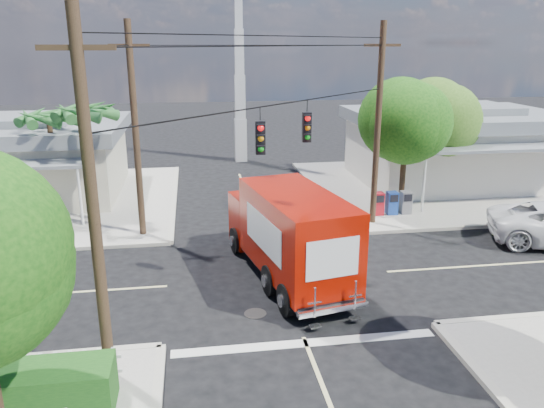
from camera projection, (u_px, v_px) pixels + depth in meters
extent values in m
plane|color=black|center=(280.00, 279.00, 18.96)|extent=(120.00, 120.00, 0.00)
cube|color=#A5A095|center=(435.00, 186.00, 30.93)|extent=(14.00, 14.00, 0.14)
cube|color=#BAB5A5|center=(318.00, 191.00, 29.92)|extent=(0.25, 14.00, 0.14)
cube|color=#BAB5A5|center=(502.00, 225.00, 24.31)|extent=(14.00, 0.25, 0.14)
cube|color=#A5A095|center=(39.00, 203.00, 27.76)|extent=(14.00, 14.00, 0.14)
cube|color=#BAB5A5|center=(174.00, 197.00, 28.77)|extent=(0.25, 14.00, 0.14)
cube|color=beige|center=(250.00, 200.00, 28.42)|extent=(0.12, 12.00, 0.01)
cube|color=beige|center=(536.00, 262.00, 20.41)|extent=(12.00, 0.12, 0.01)
cube|color=silver|center=(306.00, 343.00, 14.90)|extent=(7.50, 0.40, 0.01)
cube|color=silver|center=(454.00, 152.00, 31.58)|extent=(11.00, 8.00, 3.40)
cube|color=slate|center=(457.00, 118.00, 30.98)|extent=(11.80, 8.80, 0.70)
cube|color=slate|center=(458.00, 109.00, 30.84)|extent=(6.05, 4.40, 0.50)
cube|color=slate|center=(502.00, 148.00, 26.60)|extent=(9.90, 1.80, 0.15)
cylinder|color=silver|center=(424.00, 183.00, 25.63)|extent=(0.12, 0.12, 2.90)
cube|color=beige|center=(23.00, 166.00, 28.55)|extent=(10.00, 8.00, 3.20)
cube|color=slate|center=(18.00, 130.00, 27.98)|extent=(10.80, 8.80, 0.70)
cube|color=slate|center=(16.00, 120.00, 27.83)|extent=(5.50, 4.40, 0.50)
cylinder|color=silver|center=(80.00, 196.00, 23.81)|extent=(0.12, 0.12, 2.70)
cube|color=silver|center=(241.00, 140.00, 37.51)|extent=(0.80, 0.80, 3.00)
cube|color=silver|center=(240.00, 97.00, 36.64)|extent=(0.70, 0.70, 3.00)
cube|color=silver|center=(239.00, 52.00, 35.76)|extent=(0.60, 0.60, 3.00)
cube|color=silver|center=(238.00, 5.00, 34.89)|extent=(0.50, 0.50, 3.00)
cylinder|color=#422D1C|center=(403.00, 169.00, 25.80)|extent=(0.28, 0.28, 4.10)
sphere|color=#12440E|center=(407.00, 117.00, 25.05)|extent=(4.10, 4.10, 4.10)
sphere|color=#12440E|center=(398.00, 111.00, 25.11)|extent=(3.33, 3.33, 3.33)
sphere|color=#12440E|center=(416.00, 120.00, 24.85)|extent=(3.58, 3.58, 3.58)
cylinder|color=#422D1C|center=(433.00, 163.00, 28.33)|extent=(0.28, 0.28, 3.58)
sphere|color=#36601B|center=(437.00, 121.00, 27.67)|extent=(3.58, 3.58, 3.58)
sphere|color=#36601B|center=(428.00, 117.00, 27.74)|extent=(2.91, 2.91, 2.91)
sphere|color=#36601B|center=(446.00, 124.00, 27.47)|extent=(3.14, 3.14, 3.14)
cylinder|color=#422D1C|center=(92.00, 167.00, 24.20)|extent=(0.24, 0.24, 5.00)
cone|color=#2C6A2D|center=(107.00, 110.00, 23.58)|extent=(0.50, 2.06, 0.98)
cone|color=#2C6A2D|center=(102.00, 108.00, 24.19)|extent=(1.92, 1.68, 0.98)
cone|color=#2C6A2D|center=(85.00, 108.00, 24.25)|extent=(2.12, 0.95, 0.98)
cone|color=#2C6A2D|center=(69.00, 109.00, 23.70)|extent=(1.34, 2.07, 0.98)
cone|color=#2C6A2D|center=(65.00, 112.00, 22.96)|extent=(1.34, 2.07, 0.98)
cone|color=#2C6A2D|center=(77.00, 113.00, 22.59)|extent=(2.12, 0.95, 0.98)
cone|color=#2C6A2D|center=(97.00, 112.00, 22.86)|extent=(1.92, 1.68, 0.98)
cylinder|color=#422D1C|center=(54.00, 166.00, 25.39)|extent=(0.24, 0.24, 4.60)
cone|color=#2C6A2D|center=(68.00, 115.00, 24.82)|extent=(0.50, 2.06, 0.98)
cone|color=#2C6A2D|center=(64.00, 114.00, 25.44)|extent=(1.92, 1.68, 0.98)
cone|color=#2C6A2D|center=(48.00, 113.00, 25.49)|extent=(2.12, 0.95, 0.98)
cone|color=#2C6A2D|center=(32.00, 115.00, 24.94)|extent=(1.34, 2.07, 0.98)
cone|color=#2C6A2D|center=(28.00, 117.00, 24.21)|extent=(1.34, 2.07, 0.98)
cone|color=#2C6A2D|center=(39.00, 118.00, 23.83)|extent=(2.12, 0.95, 0.98)
cone|color=#2C6A2D|center=(57.00, 117.00, 24.11)|extent=(1.92, 1.68, 0.98)
cylinder|color=#473321|center=(93.00, 209.00, 11.98)|extent=(0.28, 0.28, 9.00)
cube|color=#473321|center=(76.00, 47.00, 10.96)|extent=(1.60, 0.12, 0.12)
cylinder|color=#473321|center=(378.00, 128.00, 23.32)|extent=(0.28, 0.28, 9.00)
cube|color=#473321|center=(382.00, 45.00, 22.30)|extent=(1.60, 0.12, 0.12)
cylinder|color=#473321|center=(136.00, 134.00, 21.82)|extent=(0.28, 0.28, 9.00)
cube|color=#473321|center=(129.00, 45.00, 20.80)|extent=(1.60, 0.12, 0.12)
cylinder|color=black|center=(281.00, 104.00, 17.16)|extent=(10.43, 10.43, 0.04)
cube|color=black|center=(260.00, 138.00, 16.56)|extent=(0.30, 0.24, 1.05)
sphere|color=red|center=(261.00, 128.00, 16.33)|extent=(0.20, 0.20, 0.20)
cube|color=black|center=(307.00, 127.00, 18.63)|extent=(0.30, 0.24, 1.05)
sphere|color=red|center=(308.00, 118.00, 18.40)|extent=(0.20, 0.20, 0.20)
cube|color=silver|center=(115.00, 366.00, 12.76)|extent=(0.09, 0.06, 1.00)
cube|color=#B4131F|center=(378.00, 204.00, 25.46)|extent=(0.50, 0.50, 1.10)
cube|color=#1A41A0|center=(392.00, 203.00, 25.56)|extent=(0.50, 0.50, 1.10)
cube|color=slate|center=(406.00, 202.00, 25.67)|extent=(0.50, 0.50, 1.10)
cube|color=black|center=(287.00, 262.00, 19.10)|extent=(3.58, 7.65, 0.24)
cube|color=#A30F02|center=(261.00, 218.00, 21.47)|extent=(2.54, 2.02, 2.08)
cube|color=black|center=(256.00, 205.00, 21.95)|extent=(1.99, 0.62, 0.90)
cube|color=silver|center=(254.00, 227.00, 22.42)|extent=(2.15, 0.54, 0.33)
cube|color=#A30F02|center=(296.00, 233.00, 17.92)|extent=(3.39, 5.83, 2.74)
cube|color=white|center=(328.00, 225.00, 18.28)|extent=(0.69, 3.33, 1.23)
cube|color=white|center=(263.00, 233.00, 17.49)|extent=(0.69, 3.33, 1.23)
cube|color=white|center=(333.00, 259.00, 15.41)|extent=(1.67, 0.35, 1.23)
cube|color=silver|center=(333.00, 309.00, 15.75)|extent=(2.27, 0.68, 0.17)
cube|color=silver|center=(315.00, 303.00, 15.31)|extent=(0.43, 0.14, 0.94)
cube|color=silver|center=(355.00, 295.00, 15.75)|extent=(0.43, 0.14, 0.94)
cylinder|color=black|center=(236.00, 240.00, 21.20)|extent=(0.50, 1.08, 1.04)
cylinder|color=black|center=(287.00, 234.00, 21.92)|extent=(0.50, 1.08, 1.04)
cylinder|color=black|center=(287.00, 300.00, 16.29)|extent=(0.50, 1.08, 1.04)
cylinder|color=black|center=(350.00, 289.00, 17.00)|extent=(0.50, 1.08, 1.04)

